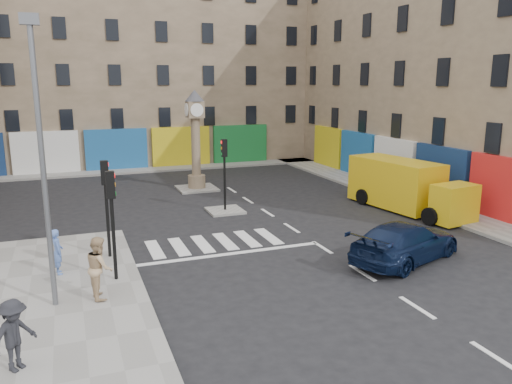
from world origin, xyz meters
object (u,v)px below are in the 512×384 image
traffic_light_island (224,163)px  yellow_van (405,186)px  traffic_light_left_far (106,193)px  pedestrian_tan (99,267)px  lamp_post (41,151)px  traffic_light_left_near (112,208)px  pedestrian_blue (57,252)px  navy_sedan (405,242)px  pedestrian_dark (14,335)px  clock_pillar (195,134)px

traffic_light_island → yellow_van: bearing=-18.6°
traffic_light_left_far → traffic_light_island: 8.30m
traffic_light_left_far → pedestrian_tan: traffic_light_left_far is taller
traffic_light_island → lamp_post: bearing=-131.7°
traffic_light_left_near → traffic_light_island: (6.30, 7.80, -0.03)m
traffic_light_island → traffic_light_left_far: bearing=-139.4°
traffic_light_left_near → pedestrian_tan: 2.09m
pedestrian_blue → navy_sedan: bearing=-113.6°
navy_sedan → pedestrian_tan: 11.07m
traffic_light_left_far → traffic_light_island: bearing=40.6°
pedestrian_blue → pedestrian_dark: (-0.87, -6.03, 0.06)m
yellow_van → pedestrian_dark: 20.38m
traffic_light_left_far → pedestrian_blue: 2.74m
traffic_light_island → traffic_light_left_near: bearing=-128.9°
lamp_post → clock_pillar: size_ratio=1.36×
pedestrian_blue → pedestrian_tan: bearing=-164.4°
pedestrian_tan → pedestrian_dark: (-2.10, -3.48, -0.11)m
traffic_light_island → yellow_van: traffic_light_island is taller
pedestrian_dark → traffic_light_island: bearing=10.0°
navy_sedan → traffic_light_left_near: bearing=59.7°
traffic_light_left_near → pedestrian_tan: size_ratio=1.91×
traffic_light_island → lamp_post: lamp_post is taller
pedestrian_blue → lamp_post: bearing=167.8°
lamp_post → pedestrian_tan: size_ratio=4.28×
traffic_light_left_near → yellow_van: bearing=17.3°
traffic_light_left_far → pedestrian_blue: (-1.81, -1.19, -1.67)m
traffic_light_left_far → lamp_post: bearing=-116.6°
navy_sedan → yellow_van: yellow_van is taller
traffic_light_left_near → clock_pillar: bearing=65.5°
yellow_van → pedestrian_blue: bearing=-176.4°
traffic_light_left_far → traffic_light_island: size_ratio=1.00×
lamp_post → clock_pillar: bearing=61.6°
traffic_light_left_near → navy_sedan: (10.49, -1.68, -1.87)m
clock_pillar → yellow_van: bearing=-45.1°
clock_pillar → traffic_light_left_far: bearing=-118.9°
yellow_van → pedestrian_tan: size_ratio=3.81×
clock_pillar → navy_sedan: 16.28m
clock_pillar → pedestrian_tan: clock_pillar is taller
clock_pillar → yellow_van: (9.01, -9.03, -2.25)m
lamp_post → pedestrian_tan: lamp_post is taller
traffic_light_left_near → traffic_light_island: size_ratio=1.00×
pedestrian_tan → traffic_light_left_far: bearing=-13.1°
traffic_light_island → pedestrian_tan: 11.53m
traffic_light_left_near → lamp_post: 3.21m
lamp_post → navy_sedan: (12.39, -0.28, -4.04)m
traffic_light_island → pedestrian_dark: (-8.98, -12.62, -1.58)m
yellow_van → pedestrian_dark: size_ratio=4.28×
pedestrian_tan → traffic_light_left_near: bearing=-27.6°
pedestrian_blue → pedestrian_tan: size_ratio=0.83×
traffic_light_island → pedestrian_tan: traffic_light_island is taller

